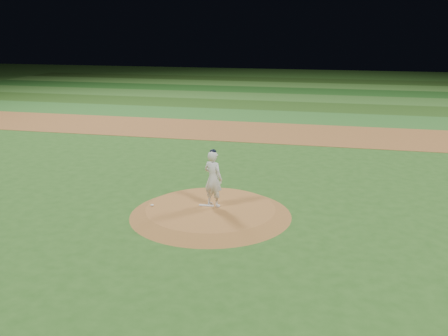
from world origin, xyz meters
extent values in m
plane|color=#29581C|center=(0.00, 0.00, 0.00)|extent=(120.00, 120.00, 0.00)
cube|color=brown|center=(0.00, 14.00, 0.01)|extent=(70.00, 6.00, 0.02)
cube|color=#2B6524|center=(0.00, 19.50, 0.01)|extent=(70.00, 5.00, 0.02)
cube|color=#234917|center=(0.00, 24.50, 0.01)|extent=(70.00, 5.00, 0.02)
cube|color=#336524|center=(0.00, 29.50, 0.01)|extent=(70.00, 5.00, 0.02)
cube|color=#1B4A18|center=(0.00, 34.50, 0.01)|extent=(70.00, 5.00, 0.02)
cube|color=#3B7129|center=(0.00, 39.50, 0.01)|extent=(70.00, 5.00, 0.02)
cube|color=#224516|center=(0.00, 44.50, 0.01)|extent=(70.00, 5.00, 0.02)
cone|color=#9D6630|center=(0.00, 0.00, 0.12)|extent=(5.50, 5.50, 0.25)
cube|color=beige|center=(-0.19, 0.15, 0.26)|extent=(0.52, 0.15, 0.03)
ellipsoid|color=white|center=(-2.00, -0.30, 0.28)|extent=(0.12, 0.12, 0.06)
imported|color=white|center=(0.04, 0.23, 1.22)|extent=(0.83, 0.70, 1.94)
ellipsoid|color=black|center=(0.04, 0.23, 2.17)|extent=(0.22, 0.22, 0.15)
camera|label=1|loc=(4.08, -15.42, 6.21)|focal=40.00mm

